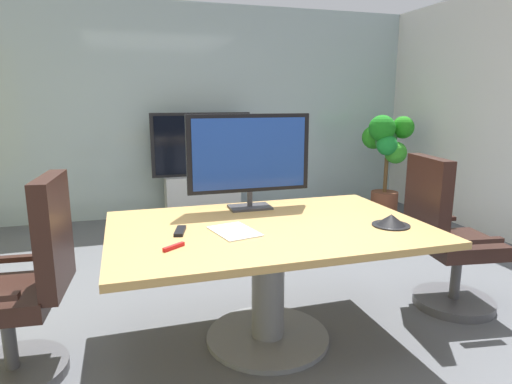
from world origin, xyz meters
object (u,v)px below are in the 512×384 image
Objects in this scene: conference_table at (268,255)px; potted_plant at (386,150)px; remote_control at (180,231)px; office_chair_right at (446,246)px; wall_display_unit at (202,184)px; tv_monitor at (249,156)px; office_chair_left at (24,297)px; conference_phone at (391,221)px.

conference_table is 3.43m from potted_plant.
potted_plant is at bearing 45.62° from conference_table.
remote_control is (-0.52, 0.01, 0.20)m from conference_table.
office_chair_right is 3.10m from wall_display_unit.
remote_control is (-2.91, -2.44, -0.09)m from potted_plant.
tv_monitor is (-1.33, 0.39, 0.64)m from office_chair_right.
wall_display_unit is (0.10, 2.47, -0.65)m from tv_monitor.
conference_table is at bearing 94.05° from office_chair_left.
conference_phone is at bearing -79.59° from wall_display_unit.
potted_plant is (2.38, 2.01, -0.26)m from tv_monitor.
conference_phone is at bearing -44.07° from tv_monitor.
office_chair_left is 4.95× the size of conference_phone.
tv_monitor reaches higher than remote_control.
wall_display_unit is 2.98m from remote_control.
conference_phone is at bearing 3.78° from remote_control.
tv_monitor is 0.76m from remote_control.
tv_monitor is 2.55m from wall_display_unit.
potted_plant is 7.51× the size of remote_control.
wall_display_unit is at bearing 100.41° from conference_phone.
office_chair_left and office_chair_right have the same top height.
potted_plant is (3.73, 2.42, 0.38)m from office_chair_left.
wall_display_unit is at bearing 158.30° from office_chair_left.
office_chair_right is 0.85× the size of potted_plant.
office_chair_left is at bearing 98.93° from office_chair_right.
conference_phone reaches higher than remote_control.
conference_table is at bearing 100.44° from office_chair_right.
remote_control is (-0.53, -0.42, -0.35)m from tv_monitor.
potted_plant is (2.39, 2.45, 0.29)m from conference_table.
wall_display_unit is at bearing 87.60° from tv_monitor.
tv_monitor reaches higher than office_chair_right.
office_chair_left is at bearing -163.01° from tv_monitor.
office_chair_right is at bearing 95.56° from office_chair_left.
conference_phone is (0.57, -3.12, 0.33)m from wall_display_unit.
potted_plant reaches higher than remote_control.
remote_control is at bearing -141.14° from tv_monitor.
wall_display_unit is at bearing 92.33° from remote_control.
wall_display_unit is (0.11, 2.90, -0.11)m from conference_table.
tv_monitor is 3.13m from potted_plant.
conference_table is at bearing -92.23° from wall_display_unit.
potted_plant is at bearing 40.16° from tv_monitor.
remote_control is (-1.85, -0.04, 0.29)m from office_chair_right.
office_chair_left is at bearing -116.72° from wall_display_unit.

